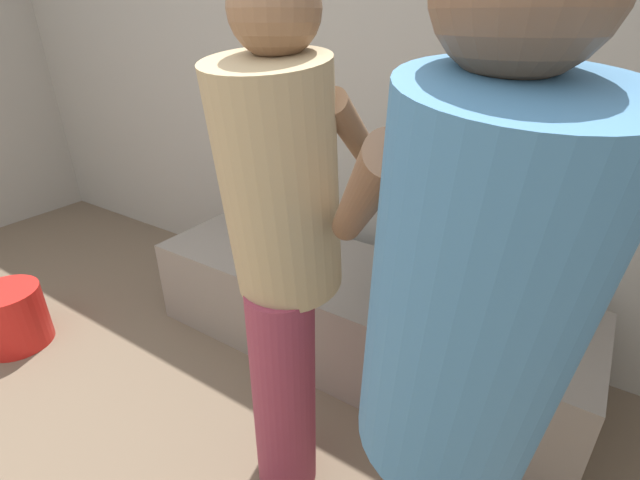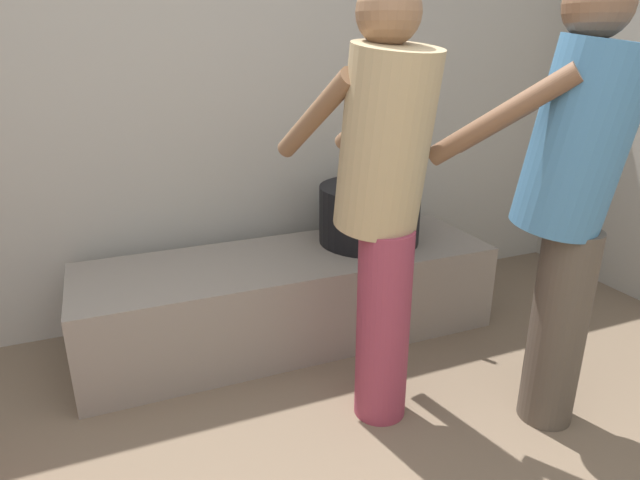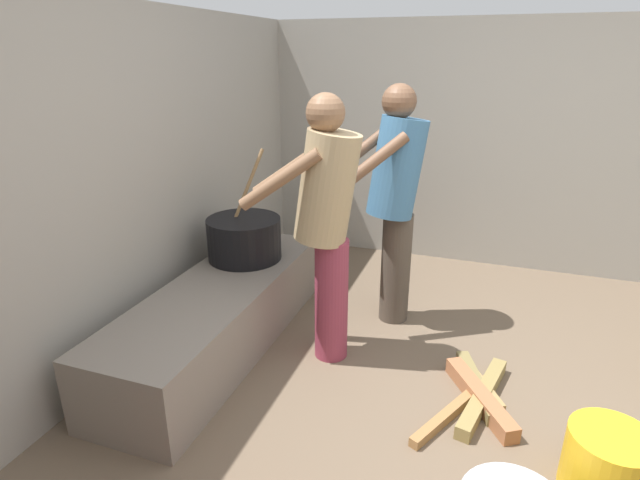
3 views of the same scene
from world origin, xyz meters
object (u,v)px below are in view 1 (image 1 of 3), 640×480
(cook_in_blue_shirt, at_px, (457,387))
(cooking_pot_main, at_px, (463,271))
(bucket_red_plastic, at_px, (12,317))
(cook_in_tan_shirt, at_px, (283,243))

(cook_in_blue_shirt, bearing_deg, cooking_pot_main, 104.29)
(cook_in_blue_shirt, distance_m, bucket_red_plastic, 2.24)
(cooking_pot_main, relative_size, cook_in_tan_shirt, 0.47)
(bucket_red_plastic, bearing_deg, cook_in_tan_shirt, 6.92)
(cook_in_blue_shirt, relative_size, cook_in_tan_shirt, 1.01)
(cook_in_tan_shirt, bearing_deg, bucket_red_plastic, -173.08)
(cooking_pot_main, bearing_deg, cook_in_blue_shirt, -75.71)
(cook_in_blue_shirt, distance_m, cook_in_tan_shirt, 0.63)
(cooking_pot_main, height_order, cook_in_blue_shirt, cook_in_blue_shirt)
(cook_in_tan_shirt, bearing_deg, cooking_pot_main, 65.43)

